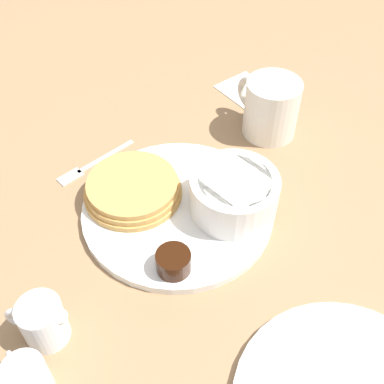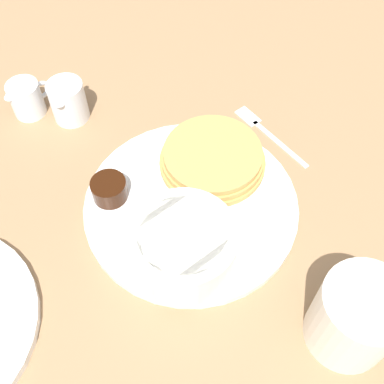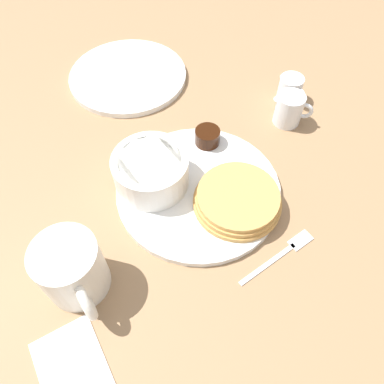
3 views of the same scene
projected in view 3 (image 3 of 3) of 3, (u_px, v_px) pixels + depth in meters
ground_plane at (198, 192)px, 0.63m from camera, size 4.00×4.00×0.00m
plate at (198, 190)px, 0.63m from camera, size 0.27×0.27×0.01m
pancake_stack at (238, 199)px, 0.59m from camera, size 0.14×0.14×0.03m
bowl at (151, 170)px, 0.60m from camera, size 0.12×0.12×0.06m
syrup_cup at (207, 137)px, 0.67m from camera, size 0.05×0.05×0.03m
butter_ramekin at (140, 167)px, 0.63m from camera, size 0.05×0.05×0.04m
coffee_mug at (72, 270)px, 0.50m from camera, size 0.12×0.09×0.10m
creamer_pitcher_near at (289, 109)px, 0.70m from camera, size 0.05×0.07×0.06m
creamer_pitcher_far at (290, 89)px, 0.74m from camera, size 0.07×0.05×0.05m
fork at (285, 252)px, 0.57m from camera, size 0.07×0.14×0.00m
napkin at (72, 367)px, 0.47m from camera, size 0.13×0.11×0.00m
far_plate at (128, 76)px, 0.80m from camera, size 0.25×0.25×0.01m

